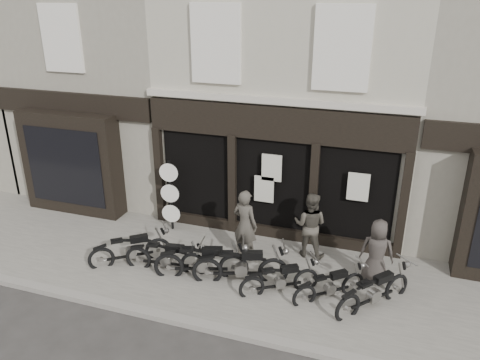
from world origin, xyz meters
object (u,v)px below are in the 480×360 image
(motorcycle_3, at_px, (242,269))
(motorcycle_0, at_px, (131,252))
(advert_sign_post, at_px, (171,199))
(motorcycle_4, at_px, (280,282))
(motorcycle_6, at_px, (374,295))
(man_right, at_px, (377,252))
(motorcycle_2, at_px, (202,265))
(man_centre, at_px, (310,225))
(motorcycle_1, at_px, (167,260))
(man_left, at_px, (245,225))
(motorcycle_5, at_px, (330,288))

(motorcycle_3, bearing_deg, motorcycle_0, 163.13)
(motorcycle_3, height_order, advert_sign_post, advert_sign_post)
(motorcycle_4, height_order, motorcycle_6, motorcycle_6)
(motorcycle_0, height_order, man_right, man_right)
(motorcycle_0, height_order, motorcycle_3, motorcycle_3)
(motorcycle_2, relative_size, man_centre, 1.27)
(motorcycle_1, relative_size, motorcycle_3, 0.95)
(motorcycle_3, distance_m, advert_sign_post, 3.40)
(motorcycle_6, relative_size, man_centre, 1.01)
(motorcycle_2, bearing_deg, motorcycle_6, -15.36)
(motorcycle_3, distance_m, man_left, 1.25)
(man_left, bearing_deg, motorcycle_2, 74.02)
(motorcycle_2, distance_m, motorcycle_3, 0.98)
(motorcycle_0, height_order, man_centre, man_centre)
(motorcycle_4, height_order, man_centre, man_centre)
(motorcycle_4, xyz_separation_m, man_centre, (0.32, 1.83, 0.64))
(advert_sign_post, bearing_deg, motorcycle_1, -74.53)
(motorcycle_4, height_order, motorcycle_5, motorcycle_4)
(man_right, bearing_deg, man_left, 0.12)
(man_left, distance_m, man_centre, 1.70)
(motorcycle_6, bearing_deg, man_centre, 87.20)
(motorcycle_1, distance_m, man_centre, 3.79)
(motorcycle_3, bearing_deg, motorcycle_4, -25.60)
(motorcycle_2, bearing_deg, man_centre, 21.54)
(motorcycle_0, xyz_separation_m, motorcycle_3, (2.98, 0.09, 0.04))
(motorcycle_4, bearing_deg, man_right, -4.30)
(motorcycle_1, relative_size, man_right, 1.31)
(motorcycle_4, height_order, advert_sign_post, advert_sign_post)
(motorcycle_5, bearing_deg, man_centre, 75.33)
(motorcycle_6, bearing_deg, motorcycle_3, 130.95)
(motorcycle_2, relative_size, man_left, 1.18)
(motorcycle_6, xyz_separation_m, man_centre, (-1.78, 1.71, 0.60))
(motorcycle_0, relative_size, motorcycle_4, 1.04)
(man_right, xyz_separation_m, advert_sign_post, (-5.82, 0.88, 0.16))
(motorcycle_0, height_order, advert_sign_post, advert_sign_post)
(motorcycle_3, xyz_separation_m, advert_sign_post, (-2.77, 1.86, 0.66))
(man_left, bearing_deg, man_right, -165.37)
(motorcycle_0, relative_size, motorcycle_5, 1.15)
(motorcycle_2, height_order, motorcycle_5, motorcycle_2)
(motorcycle_2, xyz_separation_m, man_centre, (2.29, 1.83, 0.57))
(motorcycle_0, distance_m, motorcycle_2, 2.01)
(motorcycle_3, xyz_separation_m, man_left, (-0.25, 1.05, 0.63))
(man_centre, bearing_deg, motorcycle_3, 56.27)
(motorcycle_4, relative_size, man_right, 1.06)
(motorcycle_0, bearing_deg, man_right, -27.91)
(motorcycle_2, height_order, motorcycle_3, same)
(motorcycle_3, bearing_deg, motorcycle_1, 165.50)
(man_left, xyz_separation_m, man_right, (3.30, -0.06, -0.14))
(man_right, bearing_deg, motorcycle_1, 13.93)
(motorcycle_2, xyz_separation_m, motorcycle_4, (1.96, -0.00, -0.07))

